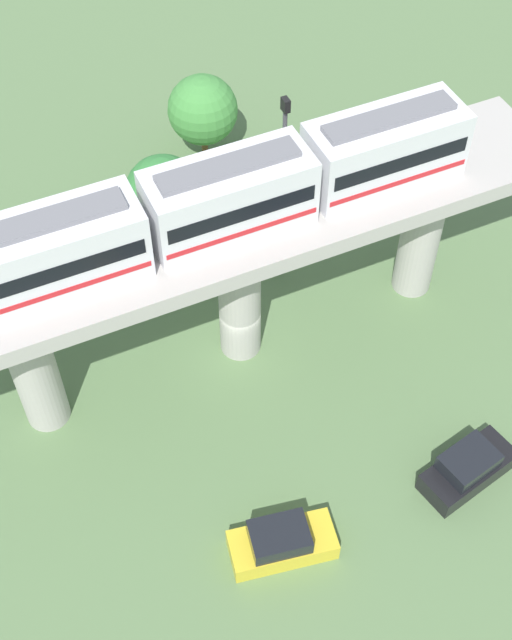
{
  "coord_description": "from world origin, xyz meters",
  "views": [
    {
      "loc": [
        -22.92,
        9.66,
        32.57
      ],
      "look_at": [
        -2.5,
        0.34,
        4.87
      ],
      "focal_mm": 48.31,
      "sensor_mm": 36.0,
      "label": 1
    }
  ],
  "objects": [
    {
      "name": "ground_plane",
      "position": [
        0.0,
        0.0,
        0.0
      ],
      "size": [
        120.0,
        120.0,
        0.0
      ],
      "primitive_type": "plane",
      "color": "#5B7A4C"
    },
    {
      "name": "viaduct",
      "position": [
        0.0,
        0.0,
        6.1
      ],
      "size": [
        5.2,
        28.85,
        8.11
      ],
      "color": "#B7B2AA",
      "rests_on": "ground"
    },
    {
      "name": "train",
      "position": [
        0.0,
        0.34,
        9.64
      ],
      "size": [
        2.64,
        20.5,
        3.24
      ],
      "color": "silver",
      "rests_on": "viaduct"
    },
    {
      "name": "parked_car_black",
      "position": [
        -10.41,
        -5.81,
        0.74
      ],
      "size": [
        2.61,
        4.48,
        1.76
      ],
      "rotation": [
        0.0,
        0.0,
        0.2
      ],
      "color": "black",
      "rests_on": "ground"
    },
    {
      "name": "parked_car_yellow",
      "position": [
        -10.15,
        2.72,
        0.74
      ],
      "size": [
        2.53,
        4.46,
        1.76
      ],
      "rotation": [
        0.0,
        0.0,
        -0.18
      ],
      "color": "yellow",
      "rests_on": "ground"
    },
    {
      "name": "tree_near_viaduct",
      "position": [
        6.73,
        8.3,
        3.14
      ],
      "size": [
        2.99,
        2.99,
        4.66
      ],
      "color": "brown",
      "rests_on": "ground"
    },
    {
      "name": "tree_mid_lot",
      "position": [
        13.61,
        -3.78,
        3.08
      ],
      "size": [
        3.89,
        3.89,
        5.04
      ],
      "color": "brown",
      "rests_on": "ground"
    },
    {
      "name": "tree_far_corner",
      "position": [
        8.1,
        0.58,
        3.18
      ],
      "size": [
        3.9,
        3.9,
        5.13
      ],
      "color": "brown",
      "rests_on": "ground"
    },
    {
      "name": "signal_post",
      "position": [
        3.4,
        -3.71,
        5.88
      ],
      "size": [
        0.44,
        0.28,
        10.71
      ],
      "color": "#4C4C51",
      "rests_on": "ground"
    }
  ]
}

